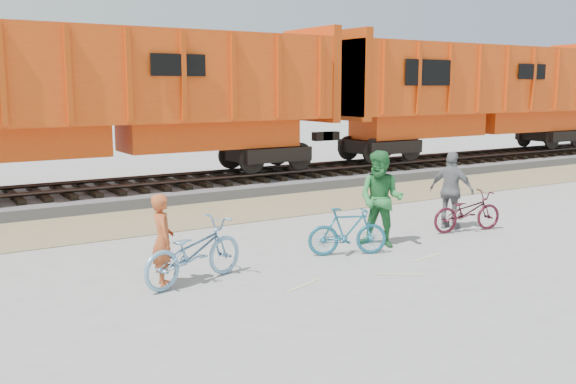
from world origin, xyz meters
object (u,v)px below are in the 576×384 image
Objects in this scene: bicycle_teal at (348,231)px; person_man at (381,199)px; hopper_car_center at (112,95)px; hopper_car_right at (476,93)px; bicycle_blue at (194,252)px; person_solo at (163,240)px; person_woman at (452,190)px; bicycle_maroon at (467,212)px.

bicycle_teal is 0.79× the size of person_man.
hopper_car_center reaches higher than person_man.
hopper_car_right reaches higher than person_man.
person_solo is at bearing 62.70° from bicycle_blue.
person_man is at bearing -145.16° from hopper_car_right.
bicycle_teal is 1.02× the size of person_solo.
bicycle_blue is at bearing 75.20° from person_woman.
hopper_car_right is 15.89m from bicycle_teal.
bicycle_blue is 4.29m from person_man.
bicycle_teal is 0.90× the size of bicycle_maroon.
bicycle_maroon is 0.97× the size of person_woman.
person_man is (-12.11, -8.43, -2.02)m from hopper_car_right.
hopper_car_right is (15.00, 0.00, 0.00)m from hopper_car_center.
hopper_car_right is 9.09× the size of person_solo.
person_solo is at bearing 74.02° from person_woman.
hopper_car_right is 14.89m from person_man.
bicycle_maroon is at bearing -57.05° from hopper_car_center.
hopper_car_center reaches higher than person_woman.
bicycle_maroon is (-9.55, -8.41, -2.55)m from hopper_car_right.
hopper_car_center is at bearing 13.32° from person_woman.
bicycle_blue is 0.56m from person_solo.
bicycle_maroon is 0.60m from person_woman.
person_man reaches higher than bicycle_teal.
hopper_car_center reaches higher than bicycle_blue.
person_solo is (-16.87, -8.58, -2.24)m from hopper_car_right.
person_woman is at bearing -56.25° from hopper_car_center.
person_woman is at bearing -74.13° from person_solo.
person_man reaches higher than bicycle_maroon.
bicycle_teal is 0.87× the size of person_woman.
bicycle_maroon is at bearing 173.61° from person_woman.
bicycle_blue reaches higher than bicycle_maroon.
person_woman is (2.46, 0.41, -0.09)m from person_man.
bicycle_teal is 3.78m from person_solo.
bicycle_blue is at bearing -98.96° from hopper_car_center.
hopper_car_center is 7.09× the size of person_man.
bicycle_blue reaches higher than bicycle_teal.
hopper_car_center reaches higher than bicycle_teal.
bicycle_maroon is 2.61m from person_man.
bicycle_blue is (-16.37, -8.68, -2.47)m from hopper_car_right.
person_man is at bearing -71.04° from hopper_car_center.
hopper_car_center is at bearing -24.95° from bicycle_blue.
hopper_car_center is 9.09× the size of person_solo.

